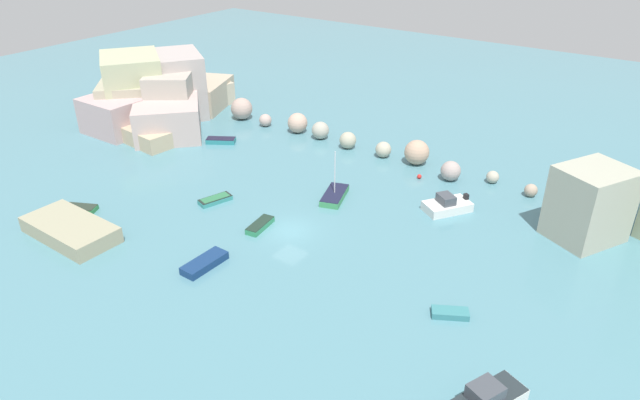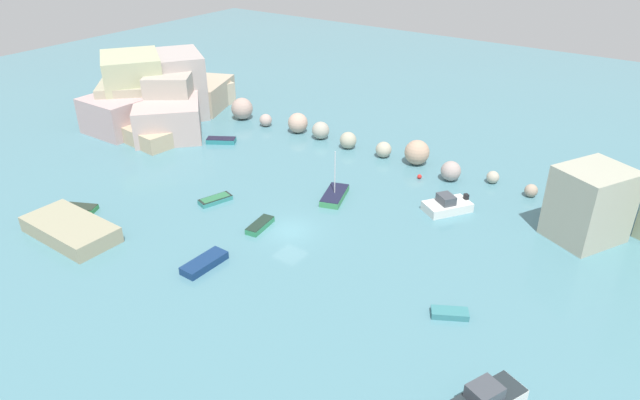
% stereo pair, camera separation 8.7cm
% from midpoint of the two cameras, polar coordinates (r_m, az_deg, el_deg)
% --- Properties ---
extents(cove_water, '(160.00, 160.00, 0.00)m').
position_cam_midpoint_polar(cove_water, '(49.38, -3.00, -3.07)').
color(cove_water, teal).
rests_on(cove_water, ground).
extents(cliff_headland_left, '(18.76, 20.73, 8.30)m').
position_cam_midpoint_polar(cliff_headland_left, '(76.04, -15.70, 9.81)').
color(cliff_headland_left, '#B8A68E').
rests_on(cliff_headland_left, ground).
extents(rock_breakwater, '(43.67, 3.98, 2.76)m').
position_cam_midpoint_polar(rock_breakwater, '(66.08, 2.20, 6.43)').
color(rock_breakwater, tan).
rests_on(rock_breakwater, ground).
extents(stone_dock, '(8.67, 4.38, 1.37)m').
position_cam_midpoint_polar(stone_dock, '(52.56, -23.65, -2.71)').
color(stone_dock, '#9D997B').
rests_on(stone_dock, ground).
extents(channel_buoy, '(0.47, 0.47, 0.47)m').
position_cam_midpoint_polar(channel_buoy, '(59.13, 9.97, 2.33)').
color(channel_buoy, red).
rests_on(channel_buoy, cove_water).
extents(moored_boat_0, '(3.06, 4.62, 4.87)m').
position_cam_midpoint_polar(moored_boat_0, '(54.37, 1.51, 0.48)').
color(moored_boat_0, '#3B8E55').
rests_on(moored_boat_0, cove_water).
extents(moored_boat_1, '(4.27, 4.77, 1.64)m').
position_cam_midpoint_polar(moored_boat_1, '(53.39, 12.65, -0.52)').
color(moored_boat_1, silver).
rests_on(moored_boat_1, cove_water).
extents(moored_boat_2, '(3.54, 2.84, 0.59)m').
position_cam_midpoint_polar(moored_boat_2, '(68.00, -9.83, 5.90)').
color(moored_boat_2, teal).
rests_on(moored_boat_2, cove_water).
extents(moored_boat_3, '(3.17, 2.43, 0.48)m').
position_cam_midpoint_polar(moored_boat_3, '(56.68, -22.79, -0.77)').
color(moored_boat_3, '#328547').
rests_on(moored_boat_3, cove_water).
extents(moored_boat_4, '(1.57, 3.90, 0.63)m').
position_cam_midpoint_polar(moored_boat_4, '(45.50, -11.44, -6.19)').
color(moored_boat_4, navy).
rests_on(moored_boat_4, cove_water).
extents(moored_boat_5, '(2.10, 3.35, 0.48)m').
position_cam_midpoint_polar(moored_boat_5, '(54.64, -10.39, 0.05)').
color(moored_boat_5, teal).
rests_on(moored_boat_5, cove_water).
extents(moored_boat_6, '(2.73, 2.17, 0.47)m').
position_cam_midpoint_polar(moored_boat_6, '(40.87, 12.92, -10.99)').
color(moored_boat_6, teal).
rests_on(moored_boat_6, cove_water).
extents(moored_boat_8, '(1.54, 3.23, 0.53)m').
position_cam_midpoint_polar(moored_boat_8, '(49.84, -5.98, -2.53)').
color(moored_boat_8, '#2E8656').
rests_on(moored_boat_8, cove_water).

